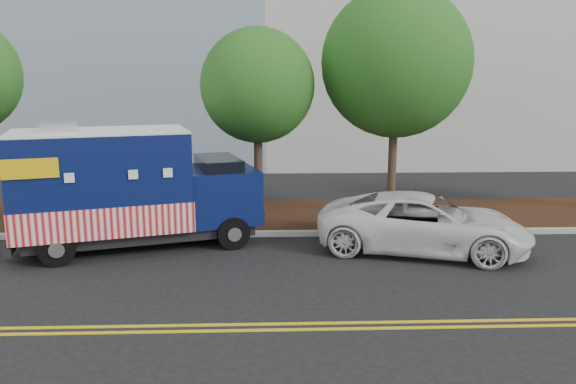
{
  "coord_description": "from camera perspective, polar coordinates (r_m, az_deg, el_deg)",
  "views": [
    {
      "loc": [
        2.07,
        -14.12,
        4.5
      ],
      "look_at": [
        2.61,
        0.6,
        1.46
      ],
      "focal_mm": 35.0,
      "sensor_mm": 36.0,
      "label": 1
    }
  ],
  "objects": [
    {
      "name": "food_truck",
      "position": [
        15.4,
        -16.18,
        0.07
      ],
      "size": [
        6.77,
        3.99,
        3.37
      ],
      "rotation": [
        0.0,
        0.0,
        0.28
      ],
      "color": "black",
      "rests_on": "ground"
    },
    {
      "name": "centerline_far",
      "position": [
        10.64,
        -13.48,
        -13.66
      ],
      "size": [
        120.0,
        0.1,
        0.01
      ],
      "primitive_type": "cube",
      "color": "gold",
      "rests_on": "ground"
    },
    {
      "name": "tree_c",
      "position": [
        17.64,
        10.91,
        12.77
      ],
      "size": [
        4.53,
        4.53,
        7.17
      ],
      "color": "#38281C",
      "rests_on": "ground"
    },
    {
      "name": "sign_post",
      "position": [
        16.9,
        -18.82,
        -0.22
      ],
      "size": [
        0.06,
        0.06,
        2.4
      ],
      "primitive_type": "cube",
      "color": "#473828",
      "rests_on": "ground"
    },
    {
      "name": "tree_b",
      "position": [
        16.74,
        -3.12,
        10.71
      ],
      "size": [
        3.37,
        3.37,
        5.92
      ],
      "color": "#38281C",
      "rests_on": "ground"
    },
    {
      "name": "ground",
      "position": [
        14.96,
        -9.99,
        -6.01
      ],
      "size": [
        120.0,
        120.0,
        0.0
      ],
      "primitive_type": "plane",
      "color": "black",
      "rests_on": "ground"
    },
    {
      "name": "centerline_near",
      "position": [
        10.86,
        -13.22,
        -13.1
      ],
      "size": [
        120.0,
        0.1,
        0.01
      ],
      "primitive_type": "cube",
      "color": "gold",
      "rests_on": "ground"
    },
    {
      "name": "curb",
      "position": [
        16.27,
        -9.34,
        -4.27
      ],
      "size": [
        120.0,
        0.18,
        0.15
      ],
      "primitive_type": "cube",
      "color": "#9E9E99",
      "rests_on": "ground"
    },
    {
      "name": "mulch_strip",
      "position": [
        18.28,
        -8.53,
        -2.46
      ],
      "size": [
        120.0,
        4.0,
        0.15
      ],
      "primitive_type": "cube",
      "color": "black",
      "rests_on": "ground"
    },
    {
      "name": "white_car",
      "position": [
        15.04,
        13.63,
        -3.09
      ],
      "size": [
        5.89,
        3.95,
        1.5
      ],
      "primitive_type": "imported",
      "rotation": [
        0.0,
        0.0,
        1.28
      ],
      "color": "silver",
      "rests_on": "ground"
    }
  ]
}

